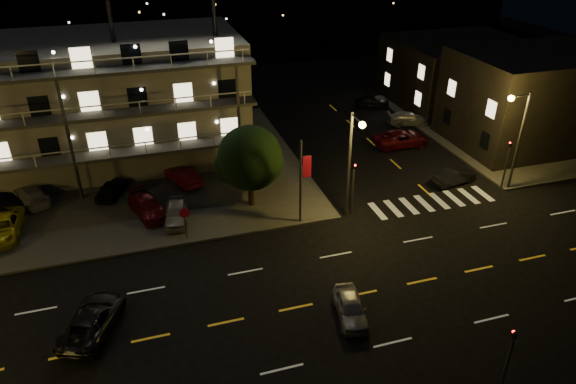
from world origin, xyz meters
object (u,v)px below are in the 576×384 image
object	(u,v)px
lot_car_7	(31,195)
road_car_west	(92,320)
lot_car_2	(3,227)
side_car_0	(455,176)
road_car_east	(350,307)
tree	(249,160)
lot_car_4	(176,212)

from	to	relation	value
lot_car_7	road_car_west	bearing A→B (deg)	83.59
lot_car_2	side_car_0	bearing A→B (deg)	-1.81
road_car_east	side_car_0	bearing A→B (deg)	50.61
tree	road_car_east	distance (m)	13.82
side_car_0	road_car_west	distance (m)	29.06
road_car_east	road_car_west	bearing A→B (deg)	177.90
lot_car_2	tree	bearing A→B (deg)	-1.06
lot_car_4	tree	bearing A→B (deg)	15.24
lot_car_2	lot_car_4	distance (m)	11.56
tree	lot_car_4	distance (m)	6.38
tree	lot_car_2	distance (m)	17.32
tree	road_car_west	distance (m)	15.32
side_car_0	road_car_west	size ratio (longest dim) A/B	0.77
lot_car_7	road_car_west	world-z (taller)	lot_car_7
lot_car_4	road_car_east	world-z (taller)	lot_car_4
lot_car_7	road_car_west	distance (m)	16.01
lot_car_2	road_car_west	world-z (taller)	lot_car_2
lot_car_7	side_car_0	bearing A→B (deg)	145.15
tree	lot_car_7	distance (m)	16.84
lot_car_4	lot_car_2	bearing A→B (deg)	-179.60
tree	side_car_0	world-z (taller)	tree
lot_car_7	lot_car_4	bearing A→B (deg)	126.67
road_car_east	road_car_west	world-z (taller)	road_car_west
side_car_0	lot_car_7	bearing A→B (deg)	68.74
lot_car_7	road_car_west	size ratio (longest dim) A/B	0.91
lot_car_4	road_car_east	size ratio (longest dim) A/B	1.08
tree	lot_car_2	size ratio (longest dim) A/B	1.31
tree	lot_car_4	size ratio (longest dim) A/B	1.58
tree	road_car_east	size ratio (longest dim) A/B	1.70
lot_car_4	side_car_0	world-z (taller)	lot_car_4
road_car_west	lot_car_4	bearing A→B (deg)	-97.65
lot_car_7	road_car_east	xyz separation A→B (m)	(18.21, -18.33, -0.18)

